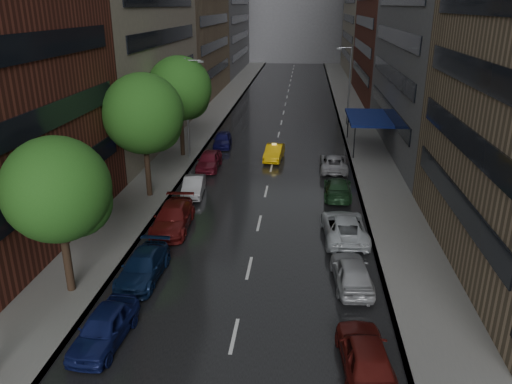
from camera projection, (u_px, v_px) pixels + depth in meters
road at (283, 116)px, 64.54m from camera, size 14.00×140.00×0.01m
sidewalk_left at (214, 114)px, 65.33m from camera, size 4.00×140.00×0.15m
sidewalk_right at (353, 117)px, 63.70m from camera, size 4.00×140.00×0.15m
tree_near at (57, 190)px, 23.11m from camera, size 5.02×5.02×8.00m
tree_mid at (143, 114)px, 35.19m from camera, size 5.75×5.75×9.17m
tree_far at (179, 89)px, 45.11m from camera, size 5.84×5.84×9.31m
taxi at (274, 152)px, 46.06m from camera, size 1.84×4.38×1.41m
parked_cars_left at (184, 201)px, 34.60m from camera, size 2.45×35.92×1.58m
parked_cars_right at (343, 220)px, 31.48m from camera, size 2.83×30.38×1.59m
street_lamp_left at (188, 107)px, 44.89m from camera, size 1.74×0.22×9.00m
street_lamp_right at (349, 84)px, 57.46m from camera, size 1.74×0.22×9.00m
awning at (368, 118)px, 48.65m from camera, size 4.00×8.00×3.12m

